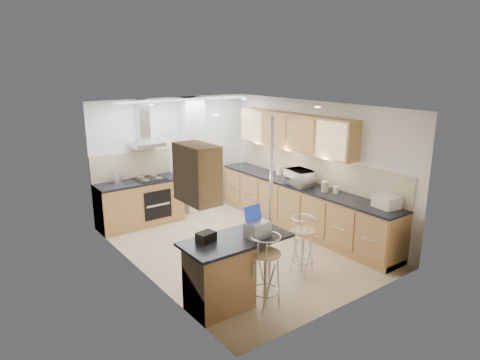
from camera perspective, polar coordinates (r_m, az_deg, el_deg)
ground at (r=7.76m, az=-0.09°, el=-8.88°), size 4.80×4.80×0.00m
room_shell at (r=7.75m, az=0.19°, el=3.10°), size 3.64×4.84×2.51m
right_counter at (r=8.51m, az=8.08°, el=-3.50°), size 0.63×4.40×0.92m
back_counter at (r=8.88m, az=-13.20°, el=-2.96°), size 1.70×0.63×0.92m
peninsula at (r=5.90m, az=-0.54°, el=-11.93°), size 1.47×0.72×0.94m
microwave at (r=8.22m, az=8.01°, el=0.30°), size 0.45×0.60×0.31m
laptop at (r=5.71m, az=2.33°, el=-6.59°), size 0.33×0.26×0.21m
bag at (r=5.59m, az=-4.56°, el=-7.58°), size 0.26×0.21×0.13m
bar_stool_near at (r=5.78m, az=3.42°, el=-12.09°), size 0.53×0.53×1.03m
bar_stool_end at (r=6.73m, az=8.34°, el=-8.62°), size 0.53×0.53×0.93m
jar_a at (r=9.01m, az=5.21°, el=1.36°), size 0.13×0.13×0.20m
jar_b at (r=8.63m, az=6.12°, el=0.57°), size 0.14×0.14×0.16m
jar_c at (r=7.92m, az=11.27°, el=-0.85°), size 0.14×0.14×0.19m
jar_d at (r=7.88m, az=12.69°, el=-1.27°), size 0.11×0.11×0.12m
bread_bin at (r=7.30m, az=18.96°, el=-2.74°), size 0.35×0.42×0.20m
kettle at (r=8.64m, az=-15.99°, el=0.22°), size 0.16×0.16×0.20m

